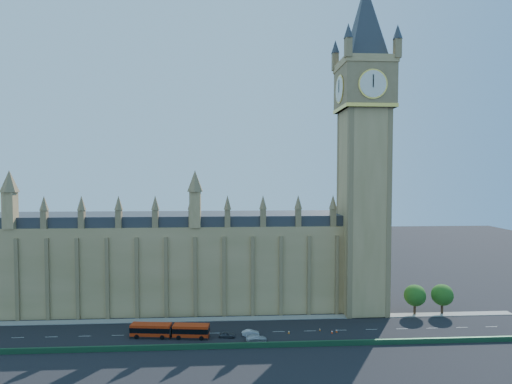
{
  "coord_description": "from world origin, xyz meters",
  "views": [
    {
      "loc": [
        0.45,
        -98.78,
        39.71
      ],
      "look_at": [
        6.84,
        10.0,
        34.99
      ],
      "focal_mm": 28.0,
      "sensor_mm": 36.0,
      "label": 1
    }
  ],
  "objects": [
    {
      "name": "red_bus",
      "position": [
        -14.93,
        -2.03,
        1.72
      ],
      "size": [
        19.36,
        4.9,
        3.26
      ],
      "rotation": [
        0.0,
        0.0,
        -0.11
      ],
      "color": "red",
      "rests_on": "ground"
    },
    {
      "name": "kerb_north",
      "position": [
        0.0,
        9.5,
        0.08
      ],
      "size": [
        160.0,
        3.0,
        0.16
      ],
      "primitive_type": "cube",
      "color": "gray",
      "rests_on": "ground"
    },
    {
      "name": "car_grey",
      "position": [
        -1.01,
        -2.79,
        0.67
      ],
      "size": [
        4.07,
        2.01,
        1.34
      ],
      "primitive_type": "imported",
      "rotation": [
        0.0,
        0.0,
        1.46
      ],
      "color": "#3F4146",
      "rests_on": "ground"
    },
    {
      "name": "car_silver",
      "position": [
        4.79,
        -2.09,
        0.7
      ],
      "size": [
        4.25,
        1.54,
        1.39
      ],
      "primitive_type": "imported",
      "rotation": [
        0.0,
        0.0,
        1.59
      ],
      "color": "#B9BAC1",
      "rests_on": "ground"
    },
    {
      "name": "palace_westminster",
      "position": [
        -25.0,
        22.0,
        13.86
      ],
      "size": [
        120.0,
        20.0,
        28.0
      ],
      "color": "#9D824C",
      "rests_on": "ground"
    },
    {
      "name": "elizabeth_tower",
      "position": [
        38.0,
        13.99,
        54.56
      ],
      "size": [
        20.59,
        20.59,
        105.0
      ],
      "color": "#9D824C",
      "rests_on": "ground"
    },
    {
      "name": "car_white",
      "position": [
        6.0,
        -5.36,
        0.72
      ],
      "size": [
        5.03,
        2.18,
        1.44
      ],
      "primitive_type": "imported",
      "rotation": [
        0.0,
        0.0,
        1.6
      ],
      "color": "silver",
      "rests_on": "ground"
    },
    {
      "name": "ground",
      "position": [
        0.0,
        0.0,
        0.0
      ],
      "size": [
        400.0,
        400.0,
        0.0
      ],
      "primitive_type": "plane",
      "color": "black",
      "rests_on": "ground"
    },
    {
      "name": "tree_east_near",
      "position": [
        52.22,
        10.08,
        5.64
      ],
      "size": [
        6.0,
        6.0,
        8.5
      ],
      "color": "#382619",
      "rests_on": "ground"
    },
    {
      "name": "bridge_parapet",
      "position": [
        0.0,
        -9.0,
        0.6
      ],
      "size": [
        160.0,
        0.6,
        1.2
      ],
      "primitive_type": "cube",
      "color": "#1E4C2D",
      "rests_on": "ground"
    },
    {
      "name": "cone_a",
      "position": [
        25.2,
        -1.88,
        0.39
      ],
      "size": [
        0.64,
        0.64,
        0.78
      ],
      "rotation": [
        0.0,
        0.0,
        0.4
      ],
      "color": "black",
      "rests_on": "ground"
    },
    {
      "name": "cone_c",
      "position": [
        14.41,
        -1.31,
        0.34
      ],
      "size": [
        0.56,
        0.56,
        0.7
      ],
      "rotation": [
        0.0,
        0.0,
        -0.34
      ],
      "color": "black",
      "rests_on": "ground"
    },
    {
      "name": "cone_d",
      "position": [
        22.53,
        -0.14,
        0.33
      ],
      "size": [
        0.46,
        0.46,
        0.67
      ],
      "rotation": [
        0.0,
        0.0,
        0.1
      ],
      "color": "black",
      "rests_on": "ground"
    },
    {
      "name": "tree_east_far",
      "position": [
        60.22,
        10.08,
        5.64
      ],
      "size": [
        6.0,
        6.0,
        8.5
      ],
      "color": "#382619",
      "rests_on": "ground"
    },
    {
      "name": "cone_b",
      "position": [
        26.55,
        -1.34,
        0.39
      ],
      "size": [
        0.63,
        0.63,
        0.8
      ],
      "rotation": [
        0.0,
        0.0,
        -0.3
      ],
      "color": "black",
      "rests_on": "ground"
    }
  ]
}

